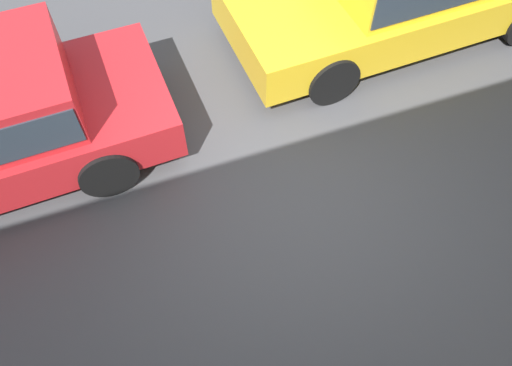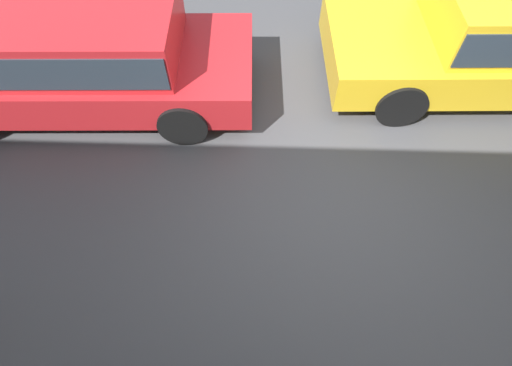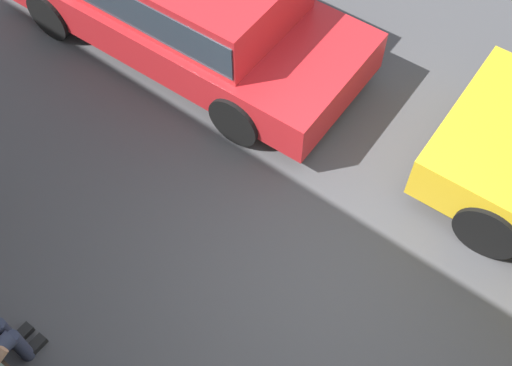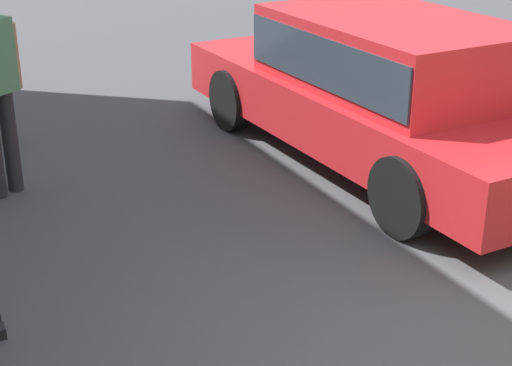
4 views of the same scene
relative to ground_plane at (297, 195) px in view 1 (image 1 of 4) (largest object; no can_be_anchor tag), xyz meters
The scene contains 1 object.
ground_plane is the anchor object (origin of this frame).
Camera 1 is at (1.43, 2.60, 4.63)m, focal length 35.00 mm.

